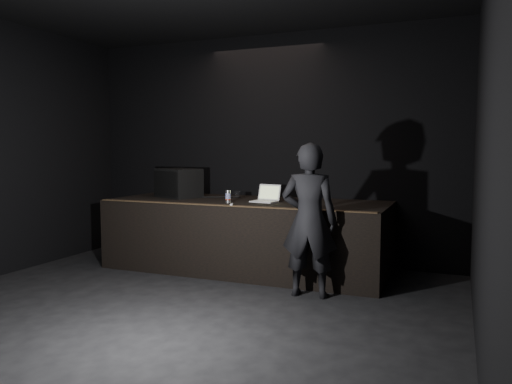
{
  "coord_description": "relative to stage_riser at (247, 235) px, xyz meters",
  "views": [
    {
      "loc": [
        2.82,
        -3.82,
        1.75
      ],
      "look_at": [
        0.32,
        2.3,
        1.17
      ],
      "focal_mm": 35.0,
      "sensor_mm": 36.0,
      "label": 1
    }
  ],
  "objects": [
    {
      "name": "ground",
      "position": [
        0.0,
        -2.73,
        -0.5
      ],
      "size": [
        7.0,
        7.0,
        0.0
      ],
      "primitive_type": "plane",
      "color": "black",
      "rests_on": "ground"
    },
    {
      "name": "room_walls",
      "position": [
        0.0,
        -2.73,
        1.52
      ],
      "size": [
        6.1,
        7.1,
        3.52
      ],
      "color": "black",
      "rests_on": "ground"
    },
    {
      "name": "stage_riser",
      "position": [
        0.0,
        0.0,
        0.0
      ],
      "size": [
        4.0,
        1.5,
        1.0
      ],
      "primitive_type": "cube",
      "color": "black",
      "rests_on": "ground"
    },
    {
      "name": "riser_lip",
      "position": [
        0.0,
        -0.71,
        0.51
      ],
      "size": [
        3.92,
        0.1,
        0.01
      ],
      "primitive_type": "cube",
      "color": "brown",
      "rests_on": "stage_riser"
    },
    {
      "name": "stage_monitor",
      "position": [
        -1.17,
        0.06,
        0.72
      ],
      "size": [
        0.79,
        0.71,
        0.44
      ],
      "rotation": [
        0.0,
        0.0,
        -0.43
      ],
      "color": "black",
      "rests_on": "stage_riser"
    },
    {
      "name": "cable",
      "position": [
        -0.7,
        0.16,
        0.51
      ],
      "size": [
        0.89,
        0.44,
        0.02
      ],
      "primitive_type": "cylinder",
      "rotation": [
        0.0,
        1.57,
        0.44
      ],
      "color": "black",
      "rests_on": "stage_riser"
    },
    {
      "name": "laptop",
      "position": [
        0.31,
        -0.04,
        0.56
      ],
      "size": [
        0.39,
        0.36,
        0.24
      ],
      "rotation": [
        0.0,
        0.0,
        -0.16
      ],
      "color": "silver",
      "rests_on": "stage_riser"
    },
    {
      "name": "beer_can",
      "position": [
        -0.12,
        -0.39,
        0.59
      ],
      "size": [
        0.07,
        0.07,
        0.18
      ],
      "color": "silver",
      "rests_on": "stage_riser"
    },
    {
      "name": "plastic_cup",
      "position": [
        -0.32,
        0.36,
        0.55
      ],
      "size": [
        0.08,
        0.08,
        0.1
      ],
      "primitive_type": "cylinder",
      "color": "white",
      "rests_on": "stage_riser"
    },
    {
      "name": "wii_remote",
      "position": [
        0.06,
        -0.65,
        0.51
      ],
      "size": [
        0.08,
        0.14,
        0.03
      ],
      "primitive_type": "cube",
      "rotation": [
        0.0,
        0.0,
        0.35
      ],
      "color": "silver",
      "rests_on": "stage_riser"
    },
    {
      "name": "person",
      "position": [
        1.2,
        -0.95,
        0.41
      ],
      "size": [
        0.7,
        0.49,
        1.82
      ],
      "primitive_type": "imported",
      "rotation": [
        0.0,
        0.0,
        3.23
      ],
      "color": "black",
      "rests_on": "ground"
    }
  ]
}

